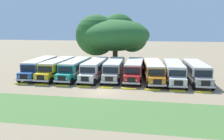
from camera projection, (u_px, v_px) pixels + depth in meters
ground_plane at (103, 91)px, 29.33m from camera, size 220.00×220.00×0.00m
foreground_grass_strip at (88, 111)px, 22.48m from camera, size 80.00×8.04×0.01m
parked_bus_slot_0 at (40, 67)px, 38.39m from camera, size 3.33×10.94×2.82m
parked_bus_slot_1 at (57, 67)px, 37.72m from camera, size 2.84×10.86×2.82m
parked_bus_slot_2 at (76, 68)px, 37.26m from camera, size 2.78×10.85×2.82m
parked_bus_slot_3 at (95, 68)px, 36.84m from camera, size 2.69×10.84×2.82m
parked_bus_slot_4 at (114, 68)px, 36.89m from camera, size 3.06×10.89×2.82m
parked_bus_slot_5 at (134, 69)px, 36.35m from camera, size 2.79×10.85×2.82m
parked_bus_slot_6 at (153, 70)px, 35.24m from camera, size 3.59×10.98×2.82m
parked_bus_slot_7 at (174, 71)px, 34.62m from camera, size 2.93×10.87×2.82m
parked_bus_slot_8 at (196, 71)px, 34.45m from camera, size 3.10×10.89×2.82m
curb_wheelstop_0 at (21, 84)px, 32.99m from camera, size 2.00×0.36×0.15m
curb_wheelstop_1 at (41, 85)px, 32.45m from camera, size 2.00×0.36×0.15m
curb_wheelstop_2 at (62, 86)px, 31.91m from camera, size 2.00×0.36×0.15m
curb_wheelstop_3 at (83, 87)px, 31.37m from camera, size 2.00×0.36×0.15m
curb_wheelstop_4 at (106, 88)px, 30.83m from camera, size 2.00×0.36×0.15m
curb_wheelstop_5 at (129, 89)px, 30.29m from camera, size 2.00×0.36×0.15m
curb_wheelstop_6 at (152, 90)px, 29.75m from camera, size 2.00×0.36×0.15m
curb_wheelstop_7 at (177, 91)px, 29.21m from camera, size 2.00×0.36×0.15m
curb_wheelstop_8 at (203, 92)px, 28.67m from camera, size 2.00×0.36×0.15m
broad_shade_tree at (113, 35)px, 49.11m from camera, size 15.30×15.71×11.13m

